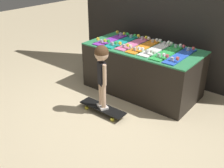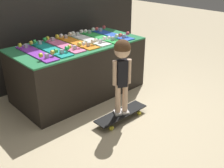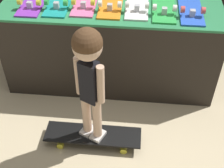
{
  "view_description": "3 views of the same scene",
  "coord_description": "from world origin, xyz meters",
  "px_view_note": "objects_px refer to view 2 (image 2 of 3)",
  "views": [
    {
      "loc": [
        2.08,
        -2.79,
        2.12
      ],
      "look_at": [
        -0.03,
        -0.14,
        0.41
      ],
      "focal_mm": 42.0,
      "sensor_mm": 36.0,
      "label": 1
    },
    {
      "loc": [
        -2.06,
        -2.28,
        1.83
      ],
      "look_at": [
        0.02,
        -0.06,
        0.38
      ],
      "focal_mm": 42.0,
      "sensor_mm": 36.0,
      "label": 2
    },
    {
      "loc": [
        0.23,
        -1.84,
        1.99
      ],
      "look_at": [
        0.06,
        -0.03,
        0.37
      ],
      "focal_mm": 50.0,
      "sensor_mm": 36.0,
      "label": 3
    }
  ],
  "objects_px": {
    "skateboard_white_on_rack": "(88,39)",
    "skateboard_blue_on_rack": "(112,34)",
    "skateboard_pink_on_rack": "(63,45)",
    "skateboard_green_on_rack": "(101,37)",
    "skateboard_orange_on_rack": "(77,42)",
    "skateboard_purple_on_rack": "(36,52)",
    "skateboard_on_floor": "(121,114)",
    "skateboard_teal_on_rack": "(50,48)",
    "child": "(122,64)"
  },
  "relations": [
    {
      "from": "skateboard_white_on_rack",
      "to": "child",
      "type": "bearing_deg",
      "value": -106.05
    },
    {
      "from": "skateboard_purple_on_rack",
      "to": "skateboard_white_on_rack",
      "type": "relative_size",
      "value": 1.0
    },
    {
      "from": "skateboard_pink_on_rack",
      "to": "skateboard_orange_on_rack",
      "type": "distance_m",
      "value": 0.21
    },
    {
      "from": "skateboard_blue_on_rack",
      "to": "child",
      "type": "height_order",
      "value": "child"
    },
    {
      "from": "skateboard_pink_on_rack",
      "to": "skateboard_on_floor",
      "type": "distance_m",
      "value": 1.22
    },
    {
      "from": "skateboard_pink_on_rack",
      "to": "skateboard_on_floor",
      "type": "height_order",
      "value": "skateboard_pink_on_rack"
    },
    {
      "from": "skateboard_on_floor",
      "to": "child",
      "type": "bearing_deg",
      "value": 0.0
    },
    {
      "from": "skateboard_green_on_rack",
      "to": "child",
      "type": "relative_size",
      "value": 0.84
    },
    {
      "from": "skateboard_orange_on_rack",
      "to": "skateboard_purple_on_rack",
      "type": "bearing_deg",
      "value": -177.59
    },
    {
      "from": "skateboard_purple_on_rack",
      "to": "skateboard_green_on_rack",
      "type": "height_order",
      "value": "same"
    },
    {
      "from": "skateboard_purple_on_rack",
      "to": "skateboard_green_on_rack",
      "type": "xyz_separation_m",
      "value": [
        1.06,
        0.01,
        0.0
      ]
    },
    {
      "from": "skateboard_purple_on_rack",
      "to": "skateboard_on_floor",
      "type": "height_order",
      "value": "skateboard_purple_on_rack"
    },
    {
      "from": "skateboard_teal_on_rack",
      "to": "skateboard_green_on_rack",
      "type": "xyz_separation_m",
      "value": [
        0.85,
        -0.01,
        0.0
      ]
    },
    {
      "from": "skateboard_white_on_rack",
      "to": "skateboard_blue_on_rack",
      "type": "distance_m",
      "value": 0.43
    },
    {
      "from": "skateboard_white_on_rack",
      "to": "skateboard_on_floor",
      "type": "distance_m",
      "value": 1.23
    },
    {
      "from": "skateboard_white_on_rack",
      "to": "skateboard_orange_on_rack",
      "type": "bearing_deg",
      "value": -178.67
    },
    {
      "from": "skateboard_orange_on_rack",
      "to": "skateboard_white_on_rack",
      "type": "bearing_deg",
      "value": 1.33
    },
    {
      "from": "child",
      "to": "skateboard_white_on_rack",
      "type": "bearing_deg",
      "value": 99.42
    },
    {
      "from": "skateboard_pink_on_rack",
      "to": "skateboard_blue_on_rack",
      "type": "bearing_deg",
      "value": -3.18
    },
    {
      "from": "skateboard_green_on_rack",
      "to": "skateboard_on_floor",
      "type": "xyz_separation_m",
      "value": [
        -0.49,
        -0.94,
        -0.72
      ]
    },
    {
      "from": "skateboard_pink_on_rack",
      "to": "skateboard_orange_on_rack",
      "type": "bearing_deg",
      "value": -3.92
    },
    {
      "from": "skateboard_teal_on_rack",
      "to": "skateboard_purple_on_rack",
      "type": "bearing_deg",
      "value": -175.91
    },
    {
      "from": "child",
      "to": "skateboard_orange_on_rack",
      "type": "bearing_deg",
      "value": 111.65
    },
    {
      "from": "skateboard_green_on_rack",
      "to": "skateboard_pink_on_rack",
      "type": "bearing_deg",
      "value": 176.95
    },
    {
      "from": "skateboard_orange_on_rack",
      "to": "skateboard_white_on_rack",
      "type": "xyz_separation_m",
      "value": [
        0.21,
        0.0,
        0.0
      ]
    },
    {
      "from": "skateboard_purple_on_rack",
      "to": "skateboard_white_on_rack",
      "type": "bearing_deg",
      "value": 2.14
    },
    {
      "from": "skateboard_orange_on_rack",
      "to": "skateboard_teal_on_rack",
      "type": "bearing_deg",
      "value": -178.42
    },
    {
      "from": "skateboard_teal_on_rack",
      "to": "skateboard_green_on_rack",
      "type": "distance_m",
      "value": 0.85
    },
    {
      "from": "skateboard_pink_on_rack",
      "to": "skateboard_blue_on_rack",
      "type": "relative_size",
      "value": 1.0
    },
    {
      "from": "skateboard_orange_on_rack",
      "to": "skateboard_on_floor",
      "type": "height_order",
      "value": "skateboard_orange_on_rack"
    },
    {
      "from": "skateboard_orange_on_rack",
      "to": "skateboard_pink_on_rack",
      "type": "bearing_deg",
      "value": 176.08
    },
    {
      "from": "skateboard_purple_on_rack",
      "to": "skateboard_orange_on_rack",
      "type": "height_order",
      "value": "same"
    },
    {
      "from": "skateboard_on_floor",
      "to": "child",
      "type": "distance_m",
      "value": 0.68
    },
    {
      "from": "skateboard_orange_on_rack",
      "to": "skateboard_blue_on_rack",
      "type": "relative_size",
      "value": 1.0
    },
    {
      "from": "skateboard_on_floor",
      "to": "skateboard_purple_on_rack",
      "type": "bearing_deg",
      "value": 121.7
    },
    {
      "from": "skateboard_orange_on_rack",
      "to": "skateboard_white_on_rack",
      "type": "distance_m",
      "value": 0.21
    },
    {
      "from": "skateboard_white_on_rack",
      "to": "skateboard_blue_on_rack",
      "type": "relative_size",
      "value": 1.0
    },
    {
      "from": "skateboard_teal_on_rack",
      "to": "skateboard_on_floor",
      "type": "distance_m",
      "value": 1.24
    },
    {
      "from": "skateboard_blue_on_rack",
      "to": "skateboard_teal_on_rack",
      "type": "bearing_deg",
      "value": 178.87
    },
    {
      "from": "skateboard_purple_on_rack",
      "to": "child",
      "type": "bearing_deg",
      "value": -58.3
    },
    {
      "from": "skateboard_purple_on_rack",
      "to": "skateboard_pink_on_rack",
      "type": "xyz_separation_m",
      "value": [
        0.43,
        0.04,
        0.0
      ]
    },
    {
      "from": "skateboard_blue_on_rack",
      "to": "skateboard_on_floor",
      "type": "distance_m",
      "value": 1.36
    },
    {
      "from": "skateboard_white_on_rack",
      "to": "skateboard_on_floor",
      "type": "bearing_deg",
      "value": -106.05
    },
    {
      "from": "skateboard_pink_on_rack",
      "to": "skateboard_green_on_rack",
      "type": "relative_size",
      "value": 1.0
    },
    {
      "from": "skateboard_on_floor",
      "to": "skateboard_white_on_rack",
      "type": "bearing_deg",
      "value": 73.95
    },
    {
      "from": "skateboard_teal_on_rack",
      "to": "child",
      "type": "distance_m",
      "value": 1.01
    },
    {
      "from": "skateboard_teal_on_rack",
      "to": "skateboard_orange_on_rack",
      "type": "relative_size",
      "value": 1.0
    },
    {
      "from": "skateboard_blue_on_rack",
      "to": "skateboard_on_floor",
      "type": "bearing_deg",
      "value": -127.24
    },
    {
      "from": "skateboard_green_on_rack",
      "to": "skateboard_white_on_rack",
      "type": "bearing_deg",
      "value": 173.46
    },
    {
      "from": "skateboard_green_on_rack",
      "to": "skateboard_blue_on_rack",
      "type": "height_order",
      "value": "same"
    }
  ]
}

